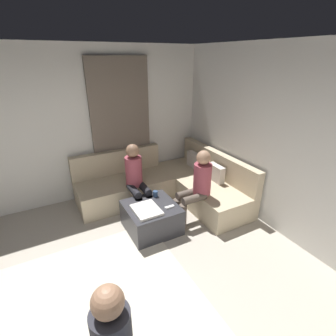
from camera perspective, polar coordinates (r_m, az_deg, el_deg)
wall_back at (r=3.67m, az=31.72°, el=1.99°), size 6.00×0.12×2.70m
wall_left at (r=4.72m, az=-26.07°, el=7.43°), size 0.12×6.00×2.70m
curtain_panel at (r=4.86m, az=-10.37°, el=8.68°), size 0.06×1.10×2.50m
area_rug at (r=3.11m, az=-14.43°, el=-30.53°), size 2.60×2.20×0.01m
sectional_couch at (r=4.77m, az=0.05°, el=-3.74°), size 2.10×2.55×0.87m
ottoman at (r=4.00m, az=-3.74°, el=-10.98°), size 0.76×0.76×0.42m
folded_blanket at (r=3.76m, az=-4.87°, el=-9.36°), size 0.44×0.36×0.04m
coffee_mug at (r=4.10m, az=-2.85°, el=-5.80°), size 0.08×0.08×0.10m
game_remote at (r=3.83m, az=0.34°, el=-8.74°), size 0.05×0.15×0.02m
person_on_couch_back at (r=3.99m, az=6.51°, el=-3.69°), size 0.30×0.60×1.20m
person_on_couch_side at (r=4.23m, az=-7.16°, el=-2.06°), size 0.60×0.30×1.20m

